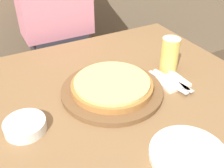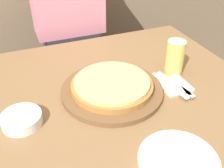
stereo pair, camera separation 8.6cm
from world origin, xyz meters
name	(u,v)px [view 2 (the right image)]	position (x,y,z in m)	size (l,w,h in m)	color
dining_table	(119,161)	(0.00, 0.00, 0.38)	(1.10, 1.05, 0.77)	olive
pizza_on_board	(112,87)	(-0.03, 0.03, 0.79)	(0.39, 0.39, 0.06)	brown
beer_glass	(175,56)	(0.27, 0.06, 0.85)	(0.08, 0.08, 0.15)	#E5C65B
dinner_plate	(178,161)	(0.02, -0.35, 0.77)	(0.23, 0.23, 0.02)	white
side_bowl	(22,119)	(-0.36, -0.02, 0.78)	(0.13, 0.13, 0.04)	white
napkin_stack	(175,86)	(0.22, -0.03, 0.77)	(0.11, 0.11, 0.01)	silver
fork	(169,85)	(0.19, -0.03, 0.78)	(0.05, 0.20, 0.00)	silver
dinner_knife	(175,84)	(0.22, -0.03, 0.78)	(0.05, 0.20, 0.00)	silver
spoon	(180,83)	(0.24, -0.03, 0.78)	(0.05, 0.17, 0.00)	silver
diner_person	(71,42)	(-0.02, 0.71, 0.67)	(0.38, 0.20, 1.37)	#33333D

